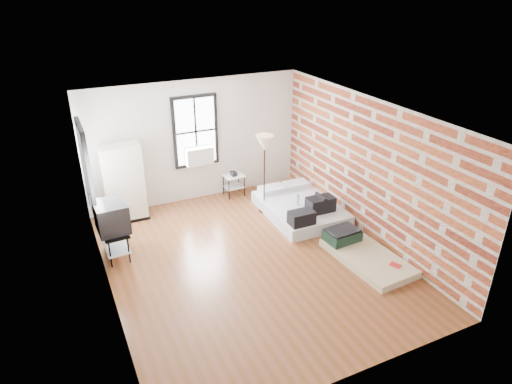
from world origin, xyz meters
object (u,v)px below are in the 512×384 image
mattress_bare (361,252)px  wardrobe (124,183)px  mattress_main (301,208)px  floor_lamp (265,147)px  side_table (234,180)px  tv_stand (112,218)px

mattress_bare → wardrobe: 5.05m
mattress_bare → wardrobe: bearing=133.1°
mattress_main → floor_lamp: floor_lamp is taller
side_table → tv_stand: (-3.01, -1.47, 0.40)m
wardrobe → floor_lamp: size_ratio=0.94×
tv_stand → mattress_main: bearing=-2.9°
mattress_main → wardrobe: 3.83m
mattress_main → tv_stand: bearing=-179.8°
floor_lamp → tv_stand: floor_lamp is taller
side_table → tv_stand: 3.37m
mattress_bare → wardrobe: wardrobe is taller
mattress_bare → floor_lamp: floor_lamp is taller
mattress_bare → side_table: 3.68m
mattress_bare → side_table: bearing=104.0°
side_table → tv_stand: tv_stand is taller
mattress_main → floor_lamp: bearing=143.9°
floor_lamp → side_table: bearing=105.7°
mattress_bare → floor_lamp: size_ratio=1.01×
floor_lamp → tv_stand: (-3.31, -0.43, -0.73)m
floor_lamp → tv_stand: bearing=-172.6°
mattress_bare → side_table: side_table is taller
side_table → floor_lamp: 1.56m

